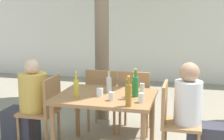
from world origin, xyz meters
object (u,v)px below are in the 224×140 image
object	(u,v)px
green_bottle_3	(128,91)
drinking_glass_2	(100,92)
patio_chair_0	(45,107)
patio_chair_3	(135,98)
oil_cruet_1	(134,86)
green_bottle_0	(135,86)
patio_chair_2	(103,96)
amber_bottle_2	(129,95)
dining_table_front	(106,102)
oil_cruet_5	(76,88)
patio_chair_1	(174,117)
drinking_glass_1	(111,96)
water_bottle_4	(109,84)
person_seated_0	(28,107)
drinking_glass_3	(141,98)
person_seated_1	(196,119)
drinking_glass_0	(142,88)

from	to	relation	value
green_bottle_3	drinking_glass_2	world-z (taller)	green_bottle_3
patio_chair_0	drinking_glass_2	xyz separation A→B (m)	(0.76, -0.07, 0.26)
patio_chair_3	oil_cruet_1	world-z (taller)	oil_cruet_1
green_bottle_0	drinking_glass_2	bearing A→B (deg)	-167.48
green_bottle_0	patio_chair_2	bearing A→B (deg)	131.02
amber_bottle_2	green_bottle_3	world-z (taller)	amber_bottle_2
dining_table_front	patio_chair_3	distance (m)	0.74
amber_bottle_2	green_bottle_3	xyz separation A→B (m)	(-0.06, 0.27, -0.04)
green_bottle_3	oil_cruet_5	size ratio (longest dim) A/B	0.79
patio_chair_3	green_bottle_0	size ratio (longest dim) A/B	2.78
patio_chair_3	green_bottle_3	size ratio (longest dim) A/B	3.83
patio_chair_1	drinking_glass_1	world-z (taller)	patio_chair_1
amber_bottle_2	green_bottle_3	size ratio (longest dim) A/B	1.37
amber_bottle_2	drinking_glass_2	size ratio (longest dim) A/B	3.35
water_bottle_4	person_seated_0	bearing A→B (deg)	-172.02
patio_chair_3	amber_bottle_2	xyz separation A→B (m)	(0.12, -1.07, 0.34)
dining_table_front	drinking_glass_3	world-z (taller)	drinking_glass_3
amber_bottle_2	drinking_glass_1	xyz separation A→B (m)	(-0.23, 0.17, -0.08)
patio_chair_0	patio_chair_3	size ratio (longest dim) A/B	1.00
oil_cruet_5	patio_chair_1	bearing A→B (deg)	9.51
amber_bottle_2	water_bottle_4	size ratio (longest dim) A/B	1.25
patio_chair_3	oil_cruet_1	bearing A→B (deg)	99.19
person_seated_1	oil_cruet_5	xyz separation A→B (m)	(-1.36, -0.19, 0.33)
patio_chair_2	person_seated_1	bearing A→B (deg)	151.69
patio_chair_2	patio_chair_3	size ratio (longest dim) A/B	1.00
dining_table_front	green_bottle_3	world-z (taller)	green_bottle_3
person_seated_0	drinking_glass_3	xyz separation A→B (m)	(1.51, -0.21, 0.28)
patio_chair_0	drinking_glass_3	distance (m)	1.31
patio_chair_3	green_bottle_3	bearing A→B (deg)	94.35
dining_table_front	patio_chair_1	world-z (taller)	patio_chair_1
oil_cruet_1	patio_chair_0	bearing A→B (deg)	-172.21
amber_bottle_2	drinking_glass_2	bearing A→B (deg)	142.89
oil_cruet_5	drinking_glass_0	xyz separation A→B (m)	(0.70, 0.42, -0.06)
patio_chair_2	oil_cruet_5	bearing A→B (deg)	85.30
drinking_glass_0	patio_chair_1	bearing A→B (deg)	-29.74
amber_bottle_2	oil_cruet_5	bearing A→B (deg)	163.74
green_bottle_0	oil_cruet_1	bearing A→B (deg)	104.57
dining_table_front	water_bottle_4	distance (m)	0.24
green_bottle_3	drinking_glass_0	distance (m)	0.36
person_seated_0	drinking_glass_0	distance (m)	1.50
oil_cruet_5	oil_cruet_1	bearing A→B (deg)	28.76
amber_bottle_2	drinking_glass_2	xyz separation A→B (m)	(-0.41, 0.31, -0.08)
dining_table_front	patio_chair_2	distance (m)	0.74
patio_chair_1	amber_bottle_2	world-z (taller)	amber_bottle_2
dining_table_front	green_bottle_3	distance (m)	0.36
oil_cruet_5	drinking_glass_1	bearing A→B (deg)	-2.94
person_seated_1	green_bottle_0	bearing A→B (deg)	88.34
patio_chair_0	drinking_glass_2	bearing A→B (deg)	84.68
oil_cruet_1	drinking_glass_0	xyz separation A→B (m)	(0.08, 0.08, -0.03)
patio_chair_3	person_seated_0	distance (m)	1.46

